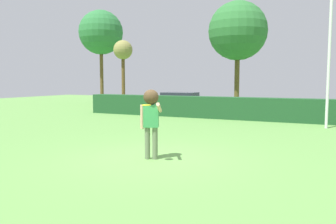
% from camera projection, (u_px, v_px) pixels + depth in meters
% --- Properties ---
extents(ground_plane, '(60.00, 60.00, 0.00)m').
position_uv_depth(ground_plane, '(153.00, 159.00, 8.97)').
color(ground_plane, '#609647').
extents(person, '(0.74, 0.67, 1.82)m').
position_uv_depth(person, '(151.00, 113.00, 8.81)').
color(person, '#667656').
rests_on(person, ground).
extents(frisbee, '(0.22, 0.22, 0.02)m').
position_uv_depth(frisbee, '(146.00, 105.00, 8.28)').
color(frisbee, yellow).
extents(lamppost, '(0.24, 0.24, 6.54)m').
position_uv_depth(lamppost, '(330.00, 43.00, 14.32)').
color(lamppost, silver).
rests_on(lamppost, ground).
extents(hedge_row, '(18.86, 0.90, 1.16)m').
position_uv_depth(hedge_row, '(244.00, 109.00, 17.82)').
color(hedge_row, '#1E4C26').
rests_on(hedge_row, ground).
extents(parked_car_green, '(4.23, 1.86, 1.25)m').
position_uv_depth(parked_car_green, '(180.00, 101.00, 22.81)').
color(parked_car_green, '#1E6633').
rests_on(parked_car_green, ground).
extents(bare_elm_tree, '(1.50, 1.50, 5.18)m').
position_uv_depth(bare_elm_tree, '(123.00, 52.00, 26.84)').
color(bare_elm_tree, brown).
rests_on(bare_elm_tree, ground).
extents(oak_tree, '(4.02, 4.02, 7.44)m').
position_uv_depth(oak_tree, '(238.00, 31.00, 23.41)').
color(oak_tree, brown).
rests_on(oak_tree, ground).
extents(willow_tree, '(3.77, 3.77, 8.04)m').
position_uv_depth(willow_tree, '(101.00, 33.00, 29.37)').
color(willow_tree, brown).
rests_on(willow_tree, ground).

